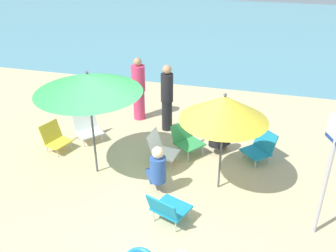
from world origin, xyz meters
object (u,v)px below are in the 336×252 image
at_px(beach_chair_f, 87,128).
at_px(person_d, 157,168).
at_px(beach_chair_a, 55,137).
at_px(beach_chair_d, 260,147).
at_px(person_a, 217,134).
at_px(umbrella_green, 88,83).
at_px(beach_chair_c, 161,148).
at_px(beach_chair_e, 186,139).
at_px(beach_chair_b, 168,208).
at_px(person_c, 167,98).
at_px(warning_sign, 331,160).
at_px(umbrella_yellow, 224,108).
at_px(person_b, 139,89).

height_order(beach_chair_f, person_d, person_d).
height_order(beach_chair_a, beach_chair_d, beach_chair_d).
bearing_deg(person_a, beach_chair_a, 133.48).
distance_m(umbrella_green, beach_chair_c, 2.04).
relative_size(person_a, person_d, 0.97).
xyz_separation_m(beach_chair_e, beach_chair_f, (-2.33, -0.01, -0.04)).
bearing_deg(beach_chair_b, person_a, 10.30).
bearing_deg(person_c, warning_sign, 171.82).
height_order(beach_chair_e, person_c, person_c).
bearing_deg(beach_chair_d, umbrella_yellow, 14.32).
relative_size(umbrella_green, beach_chair_f, 2.81).
distance_m(umbrella_yellow, beach_chair_a, 3.96).
height_order(beach_chair_d, beach_chair_f, beach_chair_d).
bearing_deg(person_b, beach_chair_b, 136.45).
bearing_deg(umbrella_yellow, beach_chair_f, 161.94).
distance_m(beach_chair_a, person_d, 2.75).
height_order(person_b, person_c, person_c).
bearing_deg(person_c, person_b, 7.55).
xyz_separation_m(beach_chair_a, beach_chair_f, (0.50, 0.60, -0.00)).
bearing_deg(beach_chair_a, beach_chair_f, 68.42).
distance_m(beach_chair_c, beach_chair_f, 1.98).
distance_m(beach_chair_d, person_b, 3.35).
bearing_deg(person_d, beach_chair_a, 40.54).
bearing_deg(beach_chair_e, warning_sign, 0.87).
distance_m(beach_chair_b, beach_chair_d, 2.78).
relative_size(beach_chair_b, person_c, 0.45).
distance_m(beach_chair_b, person_d, 0.93).
relative_size(beach_chair_e, beach_chair_f, 1.03).
bearing_deg(beach_chair_b, beach_chair_d, -8.79).
relative_size(person_a, person_c, 0.58).
height_order(beach_chair_d, person_b, person_b).
height_order(umbrella_green, beach_chair_d, umbrella_green).
bearing_deg(person_b, beach_chair_f, 80.24).
bearing_deg(person_a, beach_chair_c, 154.15).
height_order(umbrella_green, beach_chair_f, umbrella_green).
bearing_deg(umbrella_yellow, beach_chair_a, 173.14).
xyz_separation_m(beach_chair_c, person_a, (1.06, 0.69, 0.11)).
bearing_deg(beach_chair_f, warning_sign, 21.23).
bearing_deg(beach_chair_c, person_a, 39.18).
distance_m(umbrella_green, beach_chair_b, 2.62).
distance_m(beach_chair_e, person_c, 1.26).
xyz_separation_m(umbrella_yellow, beach_chair_c, (-1.29, 0.51, -1.29)).
xyz_separation_m(beach_chair_b, beach_chair_d, (1.38, 2.41, -0.02)).
bearing_deg(beach_chair_c, beach_chair_e, 58.47).
xyz_separation_m(beach_chair_c, warning_sign, (2.96, -1.30, 1.03)).
xyz_separation_m(beach_chair_b, person_d, (-0.41, 0.81, 0.17)).
height_order(beach_chair_e, person_a, person_a).
bearing_deg(beach_chair_e, beach_chair_b, -48.36).
height_order(beach_chair_d, person_a, person_a).
height_order(beach_chair_a, beach_chair_b, beach_chair_a).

